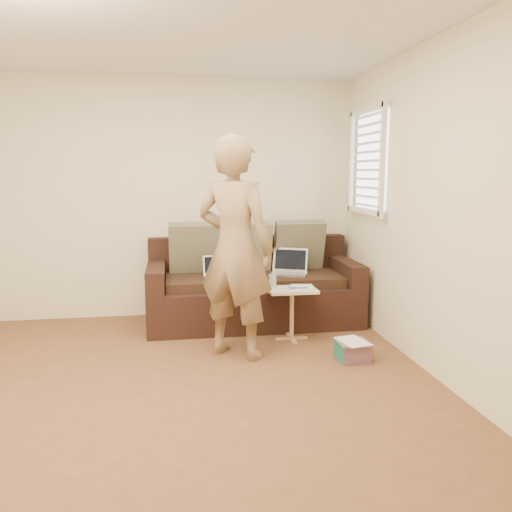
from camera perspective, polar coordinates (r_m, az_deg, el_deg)
name	(u,v)px	position (r m, az deg, el deg)	size (l,w,h in m)	color
floor	(176,398)	(3.81, -8.88, -15.40)	(4.50, 4.50, 0.00)	brown
ceiling	(166,9)	(3.61, -10.00, 25.50)	(4.50, 4.50, 0.00)	white
wall_back	(172,199)	(5.72, -9.36, 6.29)	(4.00, 4.00, 0.00)	beige
wall_front	(170,290)	(1.25, -9.60, -3.76)	(4.00, 4.00, 0.00)	beige
wall_right	(449,212)	(4.00, 20.66, 4.63)	(4.50, 4.50, 0.00)	beige
window_blinds	(368,161)	(5.33, 12.32, 10.30)	(0.12, 0.88, 1.08)	white
sofa	(253,283)	(5.43, -0.30, -3.07)	(2.20, 0.95, 0.85)	black
pillow_left	(195,248)	(5.50, -6.82, 0.90)	(0.55, 0.14, 0.55)	#56553F
pillow_mid	(246,247)	(5.54, -1.12, 1.02)	(0.55, 0.14, 0.55)	#767254
pillow_right	(299,245)	(5.69, 4.81, 1.21)	(0.55, 0.14, 0.55)	#56553F
laptop_silver	(288,275)	(5.42, 3.64, -2.09)	(0.38, 0.27, 0.25)	#B7BABC
laptop_white	(219,277)	(5.28, -4.10, -2.39)	(0.30, 0.22, 0.22)	white
person	(235,248)	(4.35, -2.35, 0.91)	(0.69, 0.47, 1.90)	olive
side_table	(292,314)	(4.93, 4.01, -6.47)	(0.45, 0.32, 0.50)	silver
drinking_glass	(273,282)	(4.87, 1.86, -2.88)	(0.07, 0.07, 0.12)	silver
scissors	(298,288)	(4.85, 4.72, -3.58)	(0.18, 0.10, 0.02)	silver
paper_on_table	(303,287)	(4.91, 5.25, -3.51)	(0.21, 0.30, 0.00)	white
striped_box	(353,351)	(4.51, 10.73, -10.31)	(0.27, 0.27, 0.17)	#C01C52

